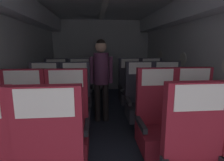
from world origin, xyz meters
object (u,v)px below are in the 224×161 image
seat_b_left_window (24,130)px  seat_b_right_aisle (195,123)px  flight_attendant (101,72)px  seat_c_left_aisle (76,104)px  seat_b_left_aisle (67,129)px  seat_c_right_aisle (167,101)px  seat_d_left_window (57,91)px  seat_c_right_window (140,102)px  seat_d_right_window (130,90)px  seat_d_left_aisle (80,91)px  seat_b_right_window (158,125)px  seat_c_left_window (45,105)px  seat_d_right_aisle (151,89)px

seat_b_left_window → seat_b_right_aisle: (2.06, -0.00, 0.00)m
seat_b_right_aisle → flight_attendant: (-1.12, 1.29, 0.47)m
seat_b_right_aisle → seat_c_left_aisle: size_ratio=1.00×
seat_b_left_window → seat_b_left_aisle: size_ratio=1.00×
seat_c_right_aisle → seat_d_left_window: size_ratio=1.00×
seat_c_right_window → seat_b_right_aisle: bearing=-61.8°
seat_d_left_window → seat_b_right_aisle: bearing=-40.8°
seat_b_left_aisle → seat_d_right_window: same height
seat_d_left_aisle → flight_attendant: 0.81m
seat_b_left_aisle → seat_c_left_aisle: (0.00, 0.90, 0.00)m
seat_b_left_window → seat_b_right_window: bearing=-0.7°
seat_d_left_aisle → flight_attendant: size_ratio=0.75×
seat_b_right_window → seat_c_left_aisle: bearing=140.2°
seat_b_left_window → seat_b_right_window: 1.58m
seat_b_left_aisle → seat_c_left_window: size_ratio=1.00×
seat_d_left_aisle → seat_d_right_aisle: bearing=0.3°
seat_c_right_aisle → flight_attendant: size_ratio=0.75×
seat_c_right_window → seat_d_left_window: same height
seat_b_left_window → seat_d_right_window: 2.39m
seat_b_left_window → seat_d_right_window: bearing=48.1°
seat_c_left_aisle → seat_d_left_window: (-0.49, 0.89, 0.00)m
seat_c_left_window → seat_c_left_aisle: (0.49, -0.01, 0.00)m
seat_d_right_window → seat_b_right_window: bearing=-90.5°
seat_b_right_window → seat_d_left_aisle: 2.10m
seat_c_left_window → seat_d_left_window: same height
seat_b_right_aisle → seat_b_right_window: size_ratio=1.00×
seat_d_right_aisle → seat_c_left_aisle: bearing=-150.1°
seat_c_left_window → seat_d_right_aisle: 2.26m
seat_b_left_window → seat_d_left_window: (0.00, 1.77, 0.00)m
seat_b_right_aisle → seat_b_right_window: (-0.48, -0.02, 0.00)m
seat_c_right_window → seat_d_left_aisle: (-1.09, 0.91, 0.00)m
seat_d_left_aisle → seat_d_right_aisle: size_ratio=1.00×
seat_b_left_aisle → seat_c_left_aisle: same height
flight_attendant → seat_c_right_window: bearing=-52.5°
seat_b_left_window → seat_c_right_window: 1.82m
seat_c_left_aisle → flight_attendant: 0.76m
seat_d_right_window → seat_d_left_aisle: bearing=179.5°
seat_d_right_aisle → seat_c_right_window: bearing=-117.9°
seat_d_right_window → flight_attendant: (-0.65, -0.49, 0.47)m
flight_attendant → seat_c_right_aisle: bearing=-40.3°
seat_d_left_window → flight_attendant: bearing=-27.4°
seat_d_right_aisle → seat_b_right_aisle: bearing=-90.5°
seat_b_right_aisle → seat_d_left_window: size_ratio=1.00×
seat_b_right_aisle → seat_c_left_aisle: 1.80m
seat_c_left_window → seat_d_right_aisle: (2.07, 0.90, 0.00)m
seat_c_right_window → seat_c_left_window: bearing=179.5°
seat_c_left_aisle → seat_d_left_aisle: 0.90m
seat_b_left_aisle → seat_c_left_aisle: 0.90m
seat_c_left_aisle → seat_c_right_aisle: same height
seat_c_left_window → flight_attendant: (0.94, 0.40, 0.47)m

